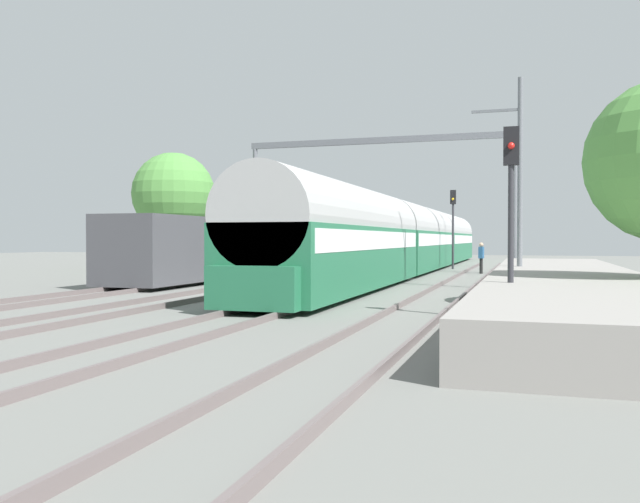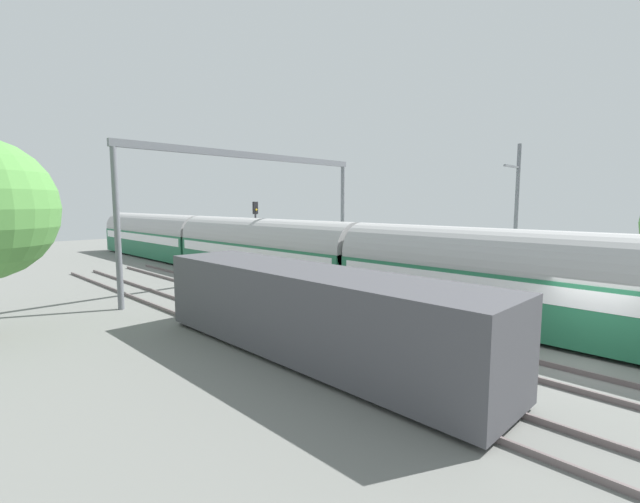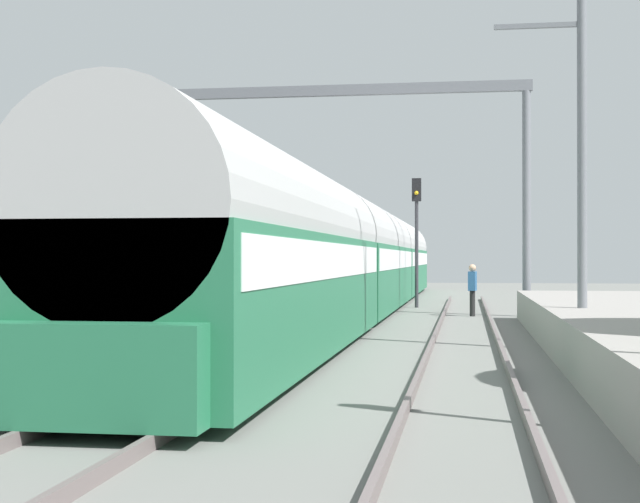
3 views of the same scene
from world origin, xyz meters
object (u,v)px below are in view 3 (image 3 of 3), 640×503
object	(u,v)px
person_crossing	(472,285)
catenary_gantry	(297,144)
passenger_train	(358,257)
railway_signal_far	(417,225)

from	to	relation	value
person_crossing	catenary_gantry	world-z (taller)	catenary_gantry
passenger_train	catenary_gantry	distance (m)	4.69
passenger_train	person_crossing	distance (m)	4.61
railway_signal_far	catenary_gantry	xyz separation A→B (m)	(-3.83, -5.08, 2.63)
passenger_train	person_crossing	xyz separation A→B (m)	(4.04, -2.02, -0.94)
person_crossing	passenger_train	bearing A→B (deg)	72.45
catenary_gantry	person_crossing	bearing A→B (deg)	-2.14
passenger_train	railway_signal_far	size ratio (longest dim) A/B	9.72
catenary_gantry	passenger_train	bearing A→B (deg)	43.18
railway_signal_far	catenary_gantry	bearing A→B (deg)	-127.03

